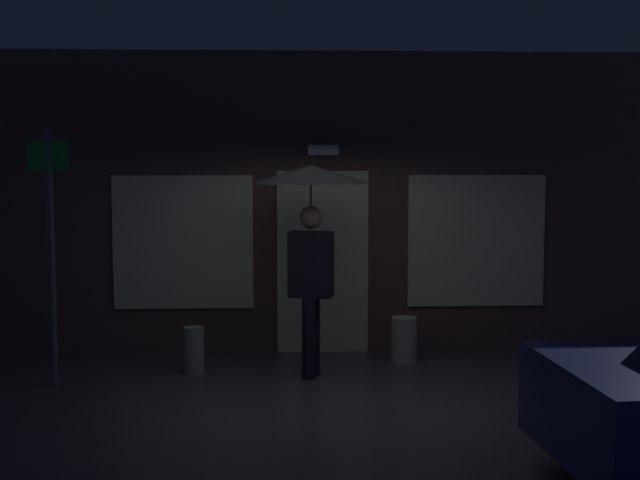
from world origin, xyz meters
TOP-DOWN VIEW (x-y plane):
  - ground_plane at (0.00, 0.00)m, footprint 18.00×18.00m
  - building_facade at (0.00, 2.35)m, footprint 10.69×0.48m
  - person_with_umbrella at (-0.20, 0.93)m, footprint 1.29×1.29m
  - street_sign_post at (-2.87, 0.66)m, footprint 0.40×0.07m
  - sidewalk_bollard at (0.91, 1.56)m, footprint 0.30×0.30m
  - sidewalk_bollard_2 at (-1.47, 1.14)m, footprint 0.22×0.22m

SIDE VIEW (x-z plane):
  - ground_plane at x=0.00m, z-range 0.00..0.00m
  - sidewalk_bollard_2 at x=-1.47m, z-range 0.00..0.51m
  - sidewalk_bollard at x=0.91m, z-range 0.00..0.53m
  - street_sign_post at x=-2.87m, z-range 0.17..2.80m
  - building_facade at x=0.00m, z-range -0.01..3.61m
  - person_with_umbrella at x=-0.20m, z-range 0.71..3.00m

